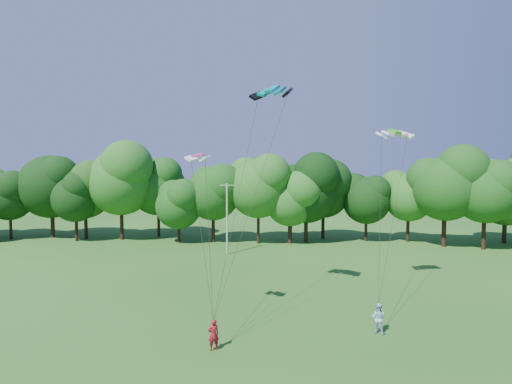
{
  "coord_description": "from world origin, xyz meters",
  "views": [
    {
      "loc": [
        2.77,
        -17.35,
        10.03
      ],
      "look_at": [
        -0.19,
        13.0,
        8.11
      ],
      "focal_mm": 28.0,
      "sensor_mm": 36.0,
      "label": 1
    }
  ],
  "objects": [
    {
      "name": "kite_green",
      "position": [
        10.56,
        15.17,
        12.83
      ],
      "size": [
        3.04,
        2.05,
        0.53
      ],
      "rotation": [
        0.0,
        0.0,
        0.31
      ],
      "color": "green",
      "rests_on": "ground"
    },
    {
      "name": "kite_teal",
      "position": [
        1.18,
        10.81,
        15.45
      ],
      "size": [
        3.16,
        2.35,
        0.73
      ],
      "rotation": [
        0.0,
        0.0,
        -0.43
      ],
      "color": "#047E8A",
      "rests_on": "ground"
    },
    {
      "name": "tree_back_east",
      "position": [
        30.3,
        37.62,
        8.03
      ],
      "size": [
        8.84,
        8.84,
        12.86
      ],
      "color": "black",
      "rests_on": "ground"
    },
    {
      "name": "utility_pole",
      "position": [
        -4.92,
        27.41,
        4.19
      ],
      "size": [
        1.63,
        0.21,
        8.16
      ],
      "rotation": [
        0.0,
        0.0,
        0.08
      ],
      "color": "#ACABA3",
      "rests_on": "ground"
    },
    {
      "name": "tree_back_center",
      "position": [
        4.29,
        35.76,
        8.07
      ],
      "size": [
        8.89,
        8.89,
        12.93
      ],
      "color": "#322613",
      "rests_on": "ground"
    },
    {
      "name": "kite_flyer_left",
      "position": [
        -1.61,
        3.61,
        0.86
      ],
      "size": [
        0.75,
        0.67,
        1.73
      ],
      "primitive_type": "imported",
      "rotation": [
        0.0,
        0.0,
        3.64
      ],
      "color": "maroon",
      "rests_on": "ground"
    },
    {
      "name": "tree_back_west",
      "position": [
        -26.17,
        35.21,
        7.09
      ],
      "size": [
        7.8,
        7.8,
        11.35
      ],
      "color": "black",
      "rests_on": "ground"
    },
    {
      "name": "kite_pink",
      "position": [
        -3.16,
        6.77,
        10.74
      ],
      "size": [
        1.72,
        1.25,
        0.26
      ],
      "rotation": [
        0.0,
        0.0,
        -0.35
      ],
      "color": "#D63B88",
      "rests_on": "ground"
    },
    {
      "name": "kite_flyer_right",
      "position": [
        7.85,
        6.82,
        0.91
      ],
      "size": [
        1.11,
        1.03,
        1.82
      ],
      "primitive_type": "imported",
      "rotation": [
        0.0,
        0.0,
        2.64
      ],
      "color": "#B5DEFB",
      "rests_on": "ground"
    }
  ]
}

